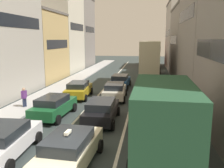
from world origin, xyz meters
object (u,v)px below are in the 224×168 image
at_px(wagon_left_lane_second, 54,106).
at_px(bus_far_queue_secondary, 151,57).
at_px(sedan_left_lane_front, 5,140).
at_px(hatchback_centre_lane_third, 115,91).
at_px(pedestrian_near_kerb, 24,97).
at_px(coupe_centre_lane_fourth, 120,81).
at_px(sedan_centre_lane_second, 101,110).
at_px(removalist_box_truck, 163,116).
at_px(bus_mid_queue_primary, 151,57).
at_px(sedan_left_lane_third, 79,89).
at_px(taxi_centre_lane_front, 70,149).
at_px(sedan_right_lane_behind_truck, 153,101).

height_order(wagon_left_lane_second, bus_far_queue_secondary, bus_far_queue_secondary).
relative_size(sedan_left_lane_front, hatchback_centre_lane_third, 1.00).
bearing_deg(bus_far_queue_secondary, wagon_left_lane_second, 168.42).
relative_size(sedan_left_lane_front, pedestrian_near_kerb, 2.64).
relative_size(wagon_left_lane_second, pedestrian_near_kerb, 2.65).
bearing_deg(sedan_left_lane_front, coupe_centre_lane_fourth, -14.31).
height_order(sedan_left_lane_front, hatchback_centre_lane_third, same).
xyz_separation_m(sedan_centre_lane_second, bus_far_queue_secondary, (3.44, 34.28, 0.96)).
bearing_deg(sedan_centre_lane_second, sedan_left_lane_front, 146.30).
distance_m(wagon_left_lane_second, hatchback_centre_lane_third, 6.66).
bearing_deg(sedan_centre_lane_second, wagon_left_lane_second, 80.86).
relative_size(removalist_box_truck, bus_mid_queue_primary, 0.73).
bearing_deg(sedan_left_lane_third, taxi_centre_lane_front, -168.82).
bearing_deg(hatchback_centre_lane_third, sedan_right_lane_behind_truck, -137.50).
distance_m(removalist_box_truck, sedan_left_lane_third, 12.75).
bearing_deg(sedan_right_lane_behind_truck, coupe_centre_lane_fourth, 24.21).
bearing_deg(sedan_left_lane_front, pedestrian_near_kerb, 19.55).
distance_m(removalist_box_truck, coupe_centre_lane_fourth, 16.13).
xyz_separation_m(hatchback_centre_lane_third, sedan_right_lane_behind_truck, (3.31, -3.34, 0.00)).
distance_m(sedan_centre_lane_second, coupe_centre_lane_fourth, 11.31).
xyz_separation_m(wagon_left_lane_second, bus_mid_queue_primary, (6.79, 18.92, 2.03)).
bearing_deg(wagon_left_lane_second, bus_far_queue_secondary, -8.23).
height_order(hatchback_centre_lane_third, bus_far_queue_secondary, bus_far_queue_secondary).
relative_size(removalist_box_truck, bus_far_queue_secondary, 0.74).
height_order(coupe_centre_lane_fourth, sedan_right_lane_behind_truck, same).
bearing_deg(sedan_left_lane_front, sedan_right_lane_behind_truck, -42.57).
bearing_deg(bus_far_queue_secondary, sedan_left_lane_front, 170.10).
distance_m(hatchback_centre_lane_third, sedan_right_lane_behind_truck, 4.71).
bearing_deg(sedan_left_lane_third, pedestrian_near_kerb, 138.58).
xyz_separation_m(sedan_centre_lane_second, sedan_left_lane_third, (-3.37, 6.25, 0.00)).
relative_size(sedan_centre_lane_second, bus_far_queue_secondary, 0.41).
bearing_deg(bus_mid_queue_primary, bus_far_queue_secondary, 2.08).
bearing_deg(sedan_right_lane_behind_truck, pedestrian_near_kerb, 96.14).
relative_size(sedan_centre_lane_second, sedan_left_lane_third, 0.98).
xyz_separation_m(sedan_right_lane_behind_truck, pedestrian_near_kerb, (-9.89, -0.66, 0.15)).
height_order(sedan_left_lane_front, coupe_centre_lane_fourth, same).
xyz_separation_m(coupe_centre_lane_fourth, sedan_right_lane_behind_truck, (3.41, -8.48, 0.00)).
xyz_separation_m(coupe_centre_lane_fourth, bus_mid_queue_primary, (3.38, 8.13, 2.03)).
relative_size(sedan_centre_lane_second, sedan_right_lane_behind_truck, 0.99).
height_order(sedan_centre_lane_second, sedan_right_lane_behind_truck, same).
xyz_separation_m(removalist_box_truck, bus_far_queue_secondary, (-0.19, 38.63, -0.21)).
height_order(wagon_left_lane_second, bus_mid_queue_primary, bus_mid_queue_primary).
height_order(coupe_centre_lane_fourth, bus_mid_queue_primary, bus_mid_queue_primary).
height_order(sedan_right_lane_behind_truck, pedestrian_near_kerb, pedestrian_near_kerb).
bearing_deg(sedan_right_lane_behind_truck, hatchback_centre_lane_third, 47.07).
height_order(sedan_centre_lane_second, pedestrian_near_kerb, pedestrian_near_kerb).
bearing_deg(pedestrian_near_kerb, removalist_box_truck, 170.94).
distance_m(sedan_left_lane_front, coupe_centre_lane_fourth, 16.99).
bearing_deg(wagon_left_lane_second, sedan_left_lane_front, -176.57).
relative_size(wagon_left_lane_second, coupe_centre_lane_fourth, 1.01).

